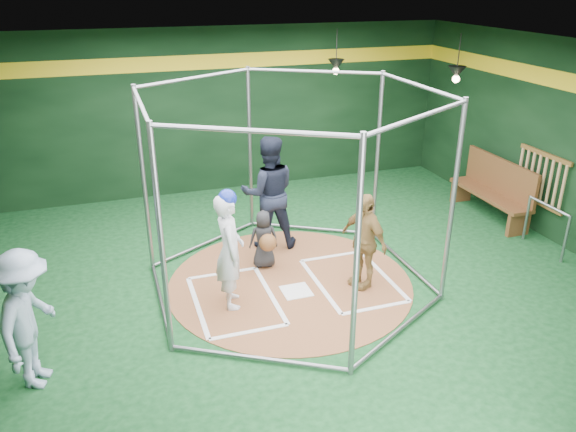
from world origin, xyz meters
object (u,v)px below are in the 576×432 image
object	(u,v)px
batter_figure	(230,249)
dugout_bench	(494,188)
umpire	(269,193)
visitor_leopard	(364,241)

from	to	relation	value
batter_figure	dugout_bench	size ratio (longest dim) A/B	0.88
batter_figure	umpire	size ratio (longest dim) A/B	0.89
visitor_leopard	umpire	world-z (taller)	umpire
batter_figure	visitor_leopard	xyz separation A→B (m)	(2.04, -0.10, -0.13)
batter_figure	umpire	bearing A→B (deg)	57.31
visitor_leopard	batter_figure	bearing A→B (deg)	-112.58
batter_figure	umpire	world-z (taller)	umpire
visitor_leopard	umpire	size ratio (longest dim) A/B	0.76
visitor_leopard	dugout_bench	bearing A→B (deg)	94.74
visitor_leopard	umpire	distance (m)	2.03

